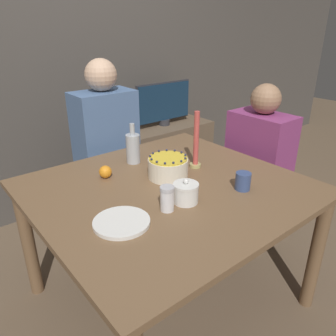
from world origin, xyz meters
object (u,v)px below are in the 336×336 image
object	(u,v)px
person_man_blue_shirt	(108,164)
person_woman_floral	(256,178)
sugar_bowl	(186,193)
candle	(196,145)
bottle	(133,148)
sugar_shaker	(167,198)
tv_monitor	(164,103)
cake	(168,167)

from	to	relation	value
person_man_blue_shirt	person_woman_floral	bearing A→B (deg)	135.78
sugar_bowl	person_woman_floral	xyz separation A→B (m)	(0.87, 0.24, -0.28)
candle	bottle	size ratio (longest dim) A/B	1.37
sugar_shaker	tv_monitor	distance (m)	1.68
candle	person_woman_floral	size ratio (longest dim) A/B	0.28
person_woman_floral	cake	bearing A→B (deg)	89.15
cake	person_man_blue_shirt	distance (m)	0.74
person_man_blue_shirt	cake	bearing A→B (deg)	87.42
person_man_blue_shirt	tv_monitor	distance (m)	0.90
bottle	tv_monitor	xyz separation A→B (m)	(0.85, 0.79, -0.00)
person_woman_floral	person_man_blue_shirt	bearing A→B (deg)	45.78
cake	person_woman_floral	distance (m)	0.82
sugar_shaker	person_woman_floral	distance (m)	1.05
tv_monitor	sugar_shaker	bearing A→B (deg)	-128.03
tv_monitor	cake	bearing A→B (deg)	-127.61
bottle	person_woman_floral	distance (m)	0.91
sugar_shaker	candle	bearing A→B (deg)	32.27
person_man_blue_shirt	tv_monitor	size ratio (longest dim) A/B	2.19
sugar_shaker	person_woman_floral	bearing A→B (deg)	13.91
sugar_shaker	bottle	bearing A→B (deg)	71.08
sugar_bowl	sugar_shaker	world-z (taller)	sugar_bowl
person_man_blue_shirt	bottle	bearing A→B (deg)	81.89
sugar_bowl	candle	xyz separation A→B (m)	(0.31, 0.26, 0.08)
bottle	cake	bearing A→B (deg)	-84.00
cake	sugar_shaker	xyz separation A→B (m)	(-0.21, -0.25, 0.00)
cake	person_woman_floral	bearing A→B (deg)	-0.85
bottle	person_woman_floral	bearing A→B (deg)	-19.92
sugar_shaker	tv_monitor	bearing A→B (deg)	51.97
person_man_blue_shirt	candle	bearing A→B (deg)	103.59
sugar_bowl	bottle	size ratio (longest dim) A/B	0.50
cake	candle	distance (m)	0.22
sugar_bowl	sugar_shaker	xyz separation A→B (m)	(-0.11, -0.00, 0.01)
person_man_blue_shirt	tv_monitor	world-z (taller)	person_man_blue_shirt
sugar_shaker	bottle	distance (m)	0.56
bottle	person_woman_floral	world-z (taller)	person_woman_floral
candle	tv_monitor	world-z (taller)	candle
candle	person_woman_floral	world-z (taller)	person_woman_floral
candle	person_man_blue_shirt	bearing A→B (deg)	103.59
cake	candle	xyz separation A→B (m)	(0.20, 0.01, 0.08)
bottle	person_woman_floral	xyz separation A→B (m)	(0.80, -0.29, -0.33)
cake	sugar_shaker	distance (m)	0.33
candle	person_woman_floral	bearing A→B (deg)	-1.78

